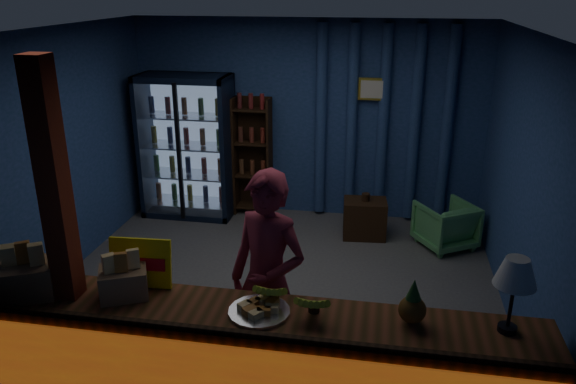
% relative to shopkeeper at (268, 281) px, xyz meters
% --- Properties ---
extents(ground, '(4.60, 4.60, 0.00)m').
position_rel_shopkeeper_xyz_m(ground, '(-0.24, 1.34, -0.87)').
color(ground, '#515154').
rests_on(ground, ground).
extents(room_walls, '(4.60, 4.60, 4.60)m').
position_rel_shopkeeper_xyz_m(room_walls, '(-0.24, 1.34, 0.70)').
color(room_walls, navy).
rests_on(room_walls, ground).
extents(counter, '(4.40, 0.57, 0.99)m').
position_rel_shopkeeper_xyz_m(counter, '(-0.24, -0.57, -0.40)').
color(counter, brown).
rests_on(counter, ground).
extents(support_post, '(0.16, 0.16, 2.60)m').
position_rel_shopkeeper_xyz_m(support_post, '(-1.29, -0.56, 0.43)').
color(support_post, maroon).
rests_on(support_post, ground).
extents(beverage_cooler, '(1.20, 0.62, 1.90)m').
position_rel_shopkeeper_xyz_m(beverage_cooler, '(-1.79, 3.26, 0.06)').
color(beverage_cooler, black).
rests_on(beverage_cooler, ground).
extents(bottle_shelf, '(0.50, 0.28, 1.60)m').
position_rel_shopkeeper_xyz_m(bottle_shelf, '(-0.94, 3.40, -0.08)').
color(bottle_shelf, '#311D0F').
rests_on(bottle_shelf, ground).
extents(curtain_folds, '(1.74, 0.14, 2.50)m').
position_rel_shopkeeper_xyz_m(curtain_folds, '(0.76, 3.48, 0.43)').
color(curtain_folds, navy).
rests_on(curtain_folds, room_walls).
extents(framed_picture, '(0.36, 0.04, 0.28)m').
position_rel_shopkeeper_xyz_m(framed_picture, '(0.61, 3.44, 0.88)').
color(framed_picture, yellow).
rests_on(framed_picture, room_walls).
extents(shopkeeper, '(0.74, 0.62, 1.74)m').
position_rel_shopkeeper_xyz_m(shopkeeper, '(0.00, 0.00, 0.00)').
color(shopkeeper, maroon).
rests_on(shopkeeper, ground).
extents(green_chair, '(0.83, 0.83, 0.56)m').
position_rel_shopkeeper_xyz_m(green_chair, '(1.58, 2.73, -0.59)').
color(green_chair, '#55AA60').
rests_on(green_chair, ground).
extents(side_table, '(0.56, 0.43, 0.57)m').
position_rel_shopkeeper_xyz_m(side_table, '(0.61, 2.85, -0.63)').
color(side_table, '#311D0F').
rests_on(side_table, ground).
extents(yellow_sign, '(0.45, 0.12, 0.36)m').
position_rel_shopkeeper_xyz_m(yellow_sign, '(-0.85, -0.35, 0.26)').
color(yellow_sign, yellow).
rests_on(yellow_sign, counter).
extents(snack_box_left, '(0.45, 0.42, 0.38)m').
position_rel_shopkeeper_xyz_m(snack_box_left, '(-1.57, -0.61, 0.21)').
color(snack_box_left, '#AC8353').
rests_on(snack_box_left, counter).
extents(snack_box_centre, '(0.40, 0.37, 0.34)m').
position_rel_shopkeeper_xyz_m(snack_box_centre, '(-0.91, -0.50, 0.20)').
color(snack_box_centre, '#AC8353').
rests_on(snack_box_centre, counter).
extents(pastry_tray, '(0.41, 0.41, 0.07)m').
position_rel_shopkeeper_xyz_m(pastry_tray, '(0.06, -0.55, 0.10)').
color(pastry_tray, silver).
rests_on(pastry_tray, counter).
extents(banana_bunches, '(0.56, 0.32, 0.19)m').
position_rel_shopkeeper_xyz_m(banana_bunches, '(0.27, -0.46, 0.17)').
color(banana_bunches, yellow).
rests_on(banana_bunches, counter).
extents(table_lamp, '(0.26, 0.26, 0.51)m').
position_rel_shopkeeper_xyz_m(table_lamp, '(1.63, -0.48, 0.47)').
color(table_lamp, black).
rests_on(table_lamp, counter).
extents(pineapple, '(0.18, 0.18, 0.31)m').
position_rel_shopkeeper_xyz_m(pineapple, '(1.05, -0.49, 0.20)').
color(pineapple, brown).
rests_on(pineapple, counter).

